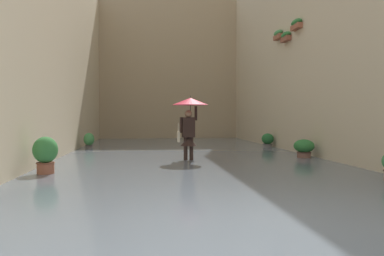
{
  "coord_description": "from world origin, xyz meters",
  "views": [
    {
      "loc": [
        1.34,
        4.56,
        1.46
      ],
      "look_at": [
        0.03,
        -6.28,
        1.13
      ],
      "focal_mm": 34.82,
      "sensor_mm": 36.0,
      "label": 1
    }
  ],
  "objects_px": {
    "person_wading": "(190,115)",
    "potted_plant_near_right": "(45,155)",
    "potted_plant_far_left": "(304,149)",
    "potted_plant_mid_left": "(268,141)",
    "potted_plant_far_right": "(89,141)"
  },
  "relations": [
    {
      "from": "person_wading",
      "to": "potted_plant_far_right",
      "type": "distance_m",
      "value": 5.94
    },
    {
      "from": "person_wading",
      "to": "potted_plant_far_right",
      "type": "relative_size",
      "value": 2.7
    },
    {
      "from": "person_wading",
      "to": "potted_plant_near_right",
      "type": "height_order",
      "value": "person_wading"
    },
    {
      "from": "person_wading",
      "to": "potted_plant_far_right",
      "type": "xyz_separation_m",
      "value": [
        3.7,
        -4.51,
        -1.08
      ]
    },
    {
      "from": "potted_plant_far_left",
      "to": "potted_plant_mid_left",
      "type": "relative_size",
      "value": 0.99
    },
    {
      "from": "potted_plant_near_right",
      "to": "potted_plant_mid_left",
      "type": "xyz_separation_m",
      "value": [
        -7.58,
        -6.62,
        -0.17
      ]
    },
    {
      "from": "person_wading",
      "to": "potted_plant_far_left",
      "type": "xyz_separation_m",
      "value": [
        -3.79,
        -0.24,
        -1.1
      ]
    },
    {
      "from": "potted_plant_far_right",
      "to": "potted_plant_near_right",
      "type": "relative_size",
      "value": 0.79
    },
    {
      "from": "potted_plant_far_right",
      "to": "potted_plant_near_right",
      "type": "distance_m",
      "value": 6.82
    },
    {
      "from": "potted_plant_near_right",
      "to": "potted_plant_mid_left",
      "type": "bearing_deg",
      "value": -138.88
    },
    {
      "from": "potted_plant_far_left",
      "to": "potted_plant_mid_left",
      "type": "height_order",
      "value": "potted_plant_mid_left"
    },
    {
      "from": "person_wading",
      "to": "potted_plant_mid_left",
      "type": "relative_size",
      "value": 2.9
    },
    {
      "from": "potted_plant_far_left",
      "to": "potted_plant_mid_left",
      "type": "distance_m",
      "value": 4.08
    },
    {
      "from": "potted_plant_near_right",
      "to": "potted_plant_far_left",
      "type": "height_order",
      "value": "potted_plant_near_right"
    },
    {
      "from": "potted_plant_far_right",
      "to": "potted_plant_mid_left",
      "type": "bearing_deg",
      "value": 178.53
    }
  ]
}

